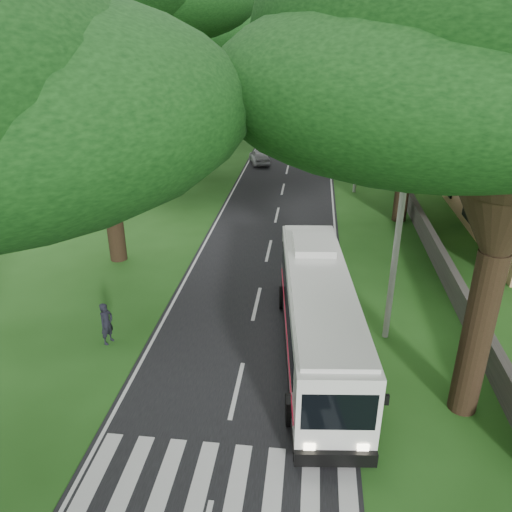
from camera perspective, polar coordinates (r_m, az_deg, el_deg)
ground at (r=16.41m, az=-3.31°, el=-19.47°), size 140.00×140.00×0.00m
road at (r=38.41m, az=2.99°, el=7.19°), size 8.00×120.00×0.04m
crosswalk at (r=15.06m, az=-4.71°, el=-24.69°), size 8.00×3.00×0.01m
property_wall at (r=37.82m, az=16.73°, el=6.84°), size 0.35×50.00×1.20m
pole_near at (r=19.30m, az=15.82°, el=1.60°), size 1.60×0.24×8.00m
pole_mid at (r=38.44m, az=11.66°, el=13.16°), size 1.60×0.24×8.00m
pole_far at (r=58.16m, az=10.22°, el=16.96°), size 1.60×0.24×8.00m
tree_l_midb at (r=42.75m, az=-7.20°, el=24.06°), size 14.49×14.49×14.41m
tree_l_far at (r=60.58m, az=-3.97°, el=24.85°), size 14.81×14.81×15.13m
tree_r_mida at (r=32.15m, az=18.25°, el=21.71°), size 15.12×15.12×13.76m
tree_r_midb at (r=49.91m, az=14.01°, el=25.18°), size 12.77×12.77×15.51m
tree_r_far at (r=67.91m, az=13.09°, el=24.44°), size 13.79×13.79×15.13m
coach_bus at (r=18.76m, az=7.09°, el=-6.57°), size 3.46×11.30×3.28m
distant_car_a at (r=47.03m, az=0.40°, el=11.32°), size 2.55×4.22×1.34m
distant_car_b at (r=59.73m, az=2.48°, el=14.20°), size 2.47×4.82×1.51m
distant_car_c at (r=74.45m, az=7.41°, el=15.93°), size 2.23×4.29×1.19m
pedestrian at (r=20.57m, az=-16.70°, el=-7.39°), size 0.61×0.74×1.75m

